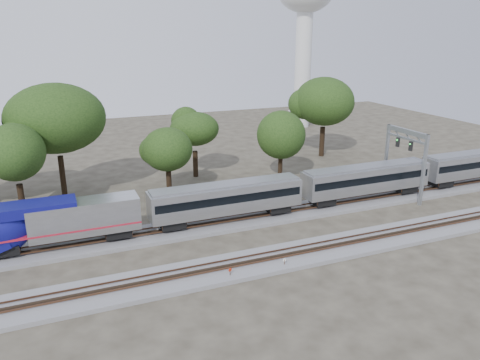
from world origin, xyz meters
The scene contains 15 objects.
ground centered at (0.00, 0.00, 0.00)m, with size 160.00×160.00×0.00m, color #383328.
track_far centered at (0.00, 6.00, 0.21)m, with size 160.00×5.00×0.73m.
track_near centered at (0.00, -4.00, 0.21)m, with size 160.00×5.00×0.73m.
train centered at (23.50, 6.00, 3.20)m, with size 90.10×3.11×4.58m.
switch_stand_red centered at (0.54, -5.55, 0.69)m, with size 0.34×0.14×1.09m.
switch_stand_white centered at (5.84, -5.61, 0.64)m, with size 0.31×0.11×1.00m.
switch_lever centered at (7.73, -5.58, 0.15)m, with size 0.50×0.30×0.30m, color #512D19.
water_tower centered at (40.53, 52.82, 25.88)m, with size 12.62×12.62×34.93m.
signal_gantry centered at (29.08, 6.00, 6.54)m, with size 0.62×7.38×8.97m.
tree_2 centered at (-16.48, 16.07, 8.03)m, with size 8.18×8.18×11.53m.
tree_3 centered at (-11.77, 22.31, 10.43)m, with size 10.61×10.61×14.96m.
tree_4 centered at (0.97, 17.51, 6.37)m, with size 6.50×6.50×9.16m.
tree_5 centered at (6.84, 24.84, 7.20)m, with size 7.34×7.34×10.35m.
tree_6 centered at (17.70, 18.47, 6.68)m, with size 6.82×6.82×9.61m.
tree_7 centered at (30.70, 28.10, 9.46)m, with size 9.63×9.63×13.57m.
Camera 1 is at (-12.55, -39.55, 20.75)m, focal length 35.00 mm.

